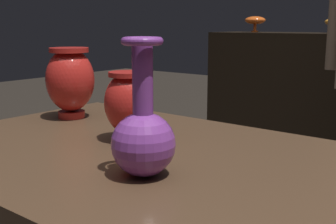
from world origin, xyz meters
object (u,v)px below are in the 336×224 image
at_px(vase_right_accent, 70,80).
at_px(shelf_vase_left, 334,22).
at_px(vase_centerpiece, 143,134).
at_px(vase_left_accent, 128,103).
at_px(shelf_vase_far_left, 255,21).

height_order(vase_right_accent, shelf_vase_left, shelf_vase_left).
distance_m(vase_centerpiece, shelf_vase_left, 2.42).
relative_size(vase_centerpiece, vase_left_accent, 1.53).
bearing_deg(vase_right_accent, shelf_vase_left, 91.16).
xyz_separation_m(vase_right_accent, shelf_vase_far_left, (-0.56, 2.07, 0.17)).
distance_m(shelf_vase_left, shelf_vase_far_left, 0.52).
xyz_separation_m(vase_centerpiece, shelf_vase_left, (-0.50, 2.36, 0.19)).
bearing_deg(shelf_vase_left, vase_centerpiece, -78.07).
relative_size(shelf_vase_left, shelf_vase_far_left, 0.82).
bearing_deg(vase_left_accent, shelf_vase_far_left, 111.47).
height_order(shelf_vase_left, shelf_vase_far_left, shelf_vase_far_left).
bearing_deg(shelf_vase_far_left, vase_left_accent, -68.53).
xyz_separation_m(shelf_vase_left, shelf_vase_far_left, (-0.52, -0.07, 0.01)).
bearing_deg(vase_right_accent, vase_centerpiece, -25.74).
distance_m(vase_centerpiece, shelf_vase_far_left, 2.52).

